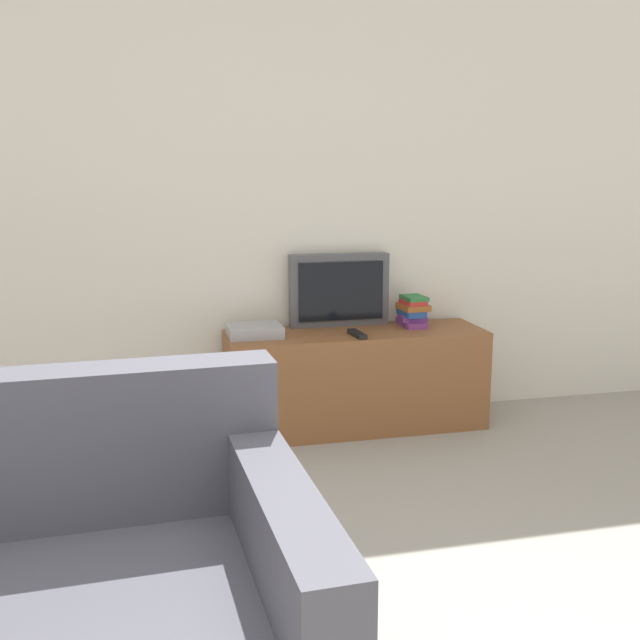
{
  "coord_description": "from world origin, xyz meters",
  "views": [
    {
      "loc": [
        -0.23,
        -1.03,
        1.41
      ],
      "look_at": [
        0.6,
        2.44,
        0.68
      ],
      "focal_mm": 42.0,
      "sensor_mm": 36.0,
      "label": 1
    }
  ],
  "objects": [
    {
      "name": "wall_back",
      "position": [
        0.0,
        3.03,
        1.3
      ],
      "size": [
        9.0,
        0.06,
        2.6
      ],
      "color": "silver",
      "rests_on": "ground_plane"
    },
    {
      "name": "book_stack",
      "position": [
        1.22,
        2.83,
        0.62
      ],
      "size": [
        0.16,
        0.21,
        0.17
      ],
      "color": "#7A3884",
      "rests_on": "tv_stand"
    },
    {
      "name": "set_top_box",
      "position": [
        0.33,
        2.78,
        0.57
      ],
      "size": [
        0.28,
        0.24,
        0.06
      ],
      "color": "#99999E",
      "rests_on": "tv_stand"
    },
    {
      "name": "remote_on_stand",
      "position": [
        0.85,
        2.65,
        0.55
      ],
      "size": [
        0.06,
        0.18,
        0.02
      ],
      "rotation": [
        0.0,
        0.0,
        0.09
      ],
      "color": "black",
      "rests_on": "tv_stand"
    },
    {
      "name": "television",
      "position": [
        0.83,
        2.94,
        0.74
      ],
      "size": [
        0.56,
        0.09,
        0.4
      ],
      "color": "#4C4C51",
      "rests_on": "tv_stand"
    },
    {
      "name": "tv_stand",
      "position": [
        0.88,
        2.76,
        0.27
      ],
      "size": [
        1.4,
        0.43,
        0.54
      ],
      "color": "brown",
      "rests_on": "ground_plane"
    }
  ]
}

